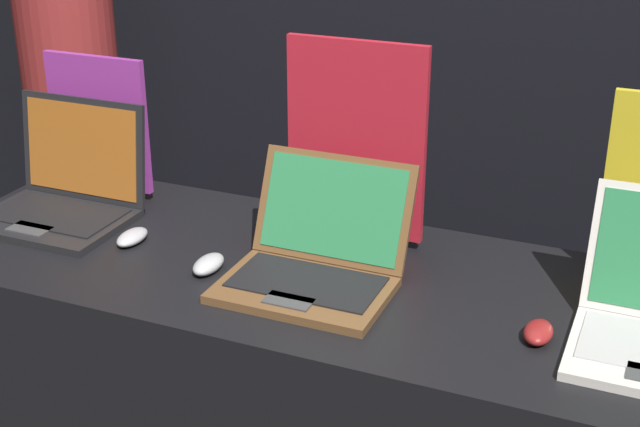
# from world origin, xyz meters

# --- Properties ---
(wall_back) EXTENTS (8.00, 0.05, 2.80)m
(wall_back) POSITION_xyz_m (0.00, 1.57, 1.40)
(wall_back) COLOR black
(wall_back) RESTS_ON ground_plane
(laptop_front) EXTENTS (0.39, 0.32, 0.30)m
(laptop_front) POSITION_xyz_m (-0.75, 0.39, 1.05)
(laptop_front) COLOR black
(laptop_front) RESTS_ON display_counter
(mouse_front) EXTENTS (0.06, 0.11, 0.03)m
(mouse_front) POSITION_xyz_m (-0.49, 0.31, 1.00)
(mouse_front) COLOR #B2B2B7
(mouse_front) RESTS_ON display_counter
(promo_stand_front) EXTENTS (0.31, 0.07, 0.40)m
(promo_stand_front) POSITION_xyz_m (-0.75, 0.57, 1.17)
(promo_stand_front) COLOR black
(promo_stand_front) RESTS_ON display_counter
(laptop_middle) EXTENTS (0.38, 0.36, 0.26)m
(laptop_middle) POSITION_xyz_m (0.01, 0.31, 1.04)
(laptop_middle) COLOR brown
(laptop_middle) RESTS_ON display_counter
(mouse_middle) EXTENTS (0.06, 0.11, 0.04)m
(mouse_middle) POSITION_xyz_m (-0.24, 0.25, 1.00)
(mouse_middle) COLOR #B2B2B7
(mouse_middle) RESTS_ON display_counter
(promo_stand_middle) EXTENTS (0.35, 0.07, 0.51)m
(promo_stand_middle) POSITION_xyz_m (0.01, 0.55, 1.22)
(promo_stand_middle) COLOR black
(promo_stand_middle) RESTS_ON display_counter
(mouse_back) EXTENTS (0.06, 0.09, 0.04)m
(mouse_back) POSITION_xyz_m (0.53, 0.25, 1.00)
(mouse_back) COLOR maroon
(mouse_back) RESTS_ON display_counter
(person_bystander) EXTENTS (0.34, 0.34, 1.77)m
(person_bystander) POSITION_xyz_m (-1.28, 1.12, 0.92)
(person_bystander) COLOR #282833
(person_bystander) RESTS_ON ground_plane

